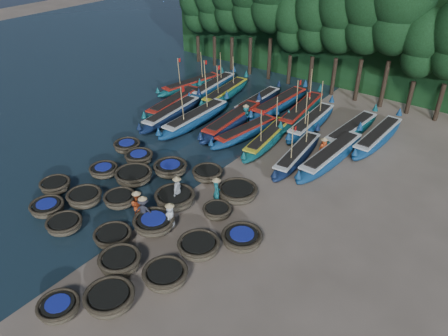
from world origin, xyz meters
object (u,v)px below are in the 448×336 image
Objects in this scene: coracle_6 at (64,224)px; coracle_15 at (104,170)px; coracle_11 at (85,198)px; long_boat_16 at (351,130)px; long_boat_6 at (268,138)px; long_boat_17 at (378,137)px; long_boat_2 at (172,114)px; long_boat_13 at (280,104)px; coracle_8 at (120,262)px; long_boat_7 at (297,155)px; coracle_4 at (110,298)px; long_boat_1 at (174,103)px; long_boat_8 at (331,155)px; fisherman_2 at (138,205)px; long_boat_12 at (258,101)px; coracle_7 at (113,236)px; coracle_13 at (154,223)px; fisherman_0 at (170,215)px; coracle_9 at (165,275)px; long_boat_10 at (213,86)px; fisherman_4 at (178,190)px; fisherman_6 at (323,147)px; coracle_10 at (55,186)px; coracle_12 at (120,199)px; coracle_21 at (139,157)px; long_boat_15 at (311,122)px; coracle_18 at (217,211)px; coracle_3 at (59,307)px; coracle_22 at (170,168)px; long_boat_9 at (192,85)px; fisherman_1 at (217,190)px; coracle_5 at (47,207)px; coracle_20 at (127,146)px; long_boat_14 at (302,111)px; coracle_16 at (134,176)px; coracle_24 at (237,192)px; fisherman_3 at (144,210)px; coracle_17 at (175,198)px; long_boat_3 at (196,118)px; fisherman_5 at (246,115)px; long_boat_4 at (232,121)px; coracle_19 at (242,238)px.

coracle_15 is at bearing 118.51° from coracle_6.
long_boat_16 is at bearing 62.87° from coracle_11.
long_boat_17 is at bearing 31.39° from long_boat_6.
long_boat_2 is 0.94× the size of long_boat_13.
coracle_8 is 14.45m from long_boat_7.
long_boat_7 is (0.42, 16.14, 0.07)m from coracle_4.
long_boat_8 is (14.66, -0.22, 0.03)m from long_boat_1.
long_boat_17 is 4.37× the size of fisherman_2.
long_boat_12 is 3.91× the size of fisherman_2.
coracle_7 is 2.33m from fisherman_2.
coracle_13 is 1.59× the size of fisherman_0.
coracle_9 is 24.08m from long_boat_10.
fisherman_4 is 11.05m from fisherman_6.
coracle_12 is at bearing 18.90° from coracle_10.
coracle_21 is at bearing 74.41° from coracle_15.
long_boat_15 is at bearing 153.63° from fisherman_0.
coracle_18 is at bearing 6.87° from coracle_15.
coracle_7 is 21.67m from long_boat_10.
coracle_21 is 9.16m from long_boat_1.
coracle_11 is (-5.70, 5.78, 0.10)m from coracle_3.
long_boat_17 is at bearing 53.04° from coracle_22.
fisherman_1 is at bearing -34.82° from long_boat_9.
coracle_5 is at bearing 19.21° from fisherman_2.
coracle_5 is 1.00× the size of fisherman_2.
coracle_20 is at bearing 158.50° from fisherman_6.
long_boat_14 is at bearing 14.01° from long_boat_9.
long_boat_14 is (-1.32, 24.20, 0.23)m from coracle_3.
long_boat_2 is at bearing 124.49° from coracle_8.
long_boat_7 is at bearing 50.67° from coracle_16.
coracle_24 reaches higher than coracle_6.
coracle_5 is 20.74m from long_boat_10.
long_boat_17 is at bearing -136.16° from fisherman_3.
coracle_4 is 0.25× the size of long_boat_14.
long_boat_10 reaches higher than long_boat_17.
coracle_17 is 0.30× the size of long_boat_3.
fisherman_3 is 1.03× the size of fisherman_5.
coracle_10 is at bearing -108.38° from long_boat_4.
coracle_4 is 0.25× the size of long_boat_4.
fisherman_3 is (3.13, -12.54, 0.27)m from long_boat_4.
long_boat_9 is 4.30× the size of fisherman_3.
long_boat_9 reaches higher than coracle_8.
coracle_24 is (7.86, 7.78, 0.06)m from coracle_5.
long_boat_8 is at bearing -79.52° from long_boat_16.
long_boat_15 is at bearing 31.45° from long_boat_4.
coracle_8 is 6.25m from coracle_19.
coracle_15 is at bearing 145.31° from coracle_8.
long_boat_13 is at bearing 72.95° from long_boat_4.
fisherman_0 reaches higher than coracle_13.
coracle_3 is at bearing -95.56° from coracle_24.
coracle_11 is 0.29× the size of long_boat_12.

